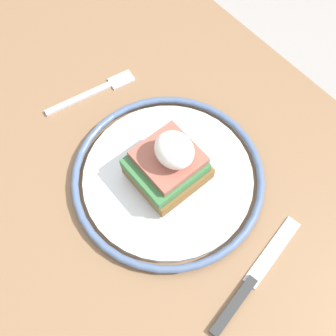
% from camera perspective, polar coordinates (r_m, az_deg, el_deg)
% --- Properties ---
extents(ground_plane, '(6.00, 6.00, 0.00)m').
position_cam_1_polar(ground_plane, '(1.29, -2.19, -16.95)').
color(ground_plane, '#9E9993').
extents(dining_table, '(0.95, 0.65, 0.76)m').
position_cam_1_polar(dining_table, '(0.69, -3.97, -8.47)').
color(dining_table, '#846042').
rests_on(dining_table, ground_plane).
extents(plate, '(0.26, 0.26, 0.02)m').
position_cam_1_polar(plate, '(0.56, 0.00, -1.24)').
color(plate, silver).
rests_on(plate, dining_table).
extents(sandwich, '(0.08, 0.09, 0.09)m').
position_cam_1_polar(sandwich, '(0.52, 0.09, 0.64)').
color(sandwich, brown).
rests_on(sandwich, plate).
extents(fork, '(0.04, 0.14, 0.00)m').
position_cam_1_polar(fork, '(0.64, -9.85, 10.18)').
color(fork, silver).
rests_on(fork, dining_table).
extents(knife, '(0.05, 0.18, 0.01)m').
position_cam_1_polar(knife, '(0.53, 10.98, -15.12)').
color(knife, '#2D2D2D').
rests_on(knife, dining_table).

